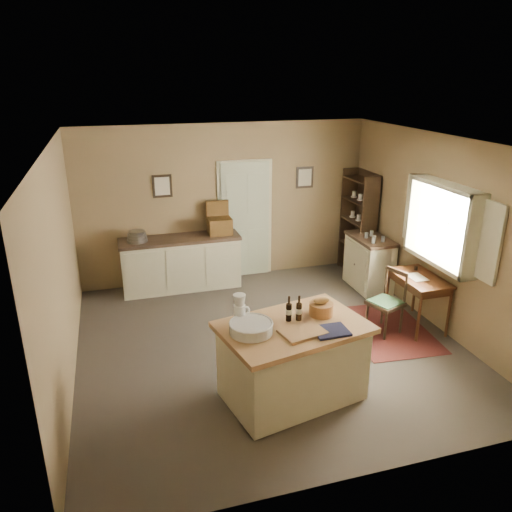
{
  "coord_description": "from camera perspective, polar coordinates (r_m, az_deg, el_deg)",
  "views": [
    {
      "loc": [
        -1.84,
        -5.66,
        3.49
      ],
      "look_at": [
        -0.07,
        0.37,
        1.15
      ],
      "focal_mm": 35.0,
      "sensor_mm": 36.0,
      "label": 1
    }
  ],
  "objects": [
    {
      "name": "work_island",
      "position": [
        5.67,
        4.12,
        -11.69
      ],
      "size": [
        1.74,
        1.32,
        1.2
      ],
      "rotation": [
        0.0,
        0.0,
        0.21
      ],
      "color": "beige",
      "rests_on": "ground"
    },
    {
      "name": "shelving_unit",
      "position": [
        9.1,
        11.82,
        3.63
      ],
      "size": [
        0.32,
        0.84,
        1.86
      ],
      "color": "black",
      "rests_on": "ground"
    },
    {
      "name": "wall_back",
      "position": [
        8.64,
        -3.57,
        6.04
      ],
      "size": [
        5.0,
        0.1,
        2.7
      ],
      "primitive_type": "cube",
      "color": "olive",
      "rests_on": "ground"
    },
    {
      "name": "ceiling",
      "position": [
        6.01,
        1.66,
        12.84
      ],
      "size": [
        5.0,
        5.0,
        0.0
      ],
      "primitive_type": "plane",
      "color": "silver",
      "rests_on": "wall_back"
    },
    {
      "name": "ground",
      "position": [
        6.91,
        1.43,
        -9.96
      ],
      "size": [
        5.0,
        5.0,
        0.0
      ],
      "primitive_type": "plane",
      "color": "brown",
      "rests_on": "ground"
    },
    {
      "name": "right_cabinet",
      "position": [
        8.62,
        12.79,
        -0.71
      ],
      "size": [
        0.53,
        0.94,
        0.99
      ],
      "color": "beige",
      "rests_on": "ground"
    },
    {
      "name": "writing_desk",
      "position": [
        7.43,
        18.13,
        -2.97
      ],
      "size": [
        0.55,
        0.91,
        0.82
      ],
      "color": "#33190C",
      "rests_on": "ground"
    },
    {
      "name": "window",
      "position": [
        7.2,
        20.8,
        3.42
      ],
      "size": [
        0.25,
        1.99,
        1.12
      ],
      "color": "beige",
      "rests_on": "ground"
    },
    {
      "name": "door",
      "position": [
        8.77,
        -1.24,
        4.29
      ],
      "size": [
        0.97,
        0.06,
        2.11
      ],
      "primitive_type": "cube",
      "color": "#B7BF9E",
      "rests_on": "ground"
    },
    {
      "name": "framed_prints",
      "position": [
        8.58,
        -2.27,
        8.5
      ],
      "size": [
        2.82,
        0.02,
        0.38
      ],
      "color": "black",
      "rests_on": "ground"
    },
    {
      "name": "sideboard",
      "position": [
        8.48,
        -8.52,
        -0.6
      ],
      "size": [
        1.99,
        0.57,
        1.18
      ],
      "color": "beige",
      "rests_on": "ground"
    },
    {
      "name": "wall_front",
      "position": [
        4.24,
        12.1,
        -10.42
      ],
      "size": [
        5.0,
        0.1,
        2.7
      ],
      "primitive_type": "cube",
      "color": "olive",
      "rests_on": "ground"
    },
    {
      "name": "wall_left",
      "position": [
        6.09,
        -21.47,
        -1.65
      ],
      "size": [
        0.1,
        5.0,
        2.7
      ],
      "primitive_type": "cube",
      "color": "olive",
      "rests_on": "ground"
    },
    {
      "name": "desk_chair",
      "position": [
        7.22,
        14.57,
        -5.26
      ],
      "size": [
        0.53,
        0.53,
        0.89
      ],
      "primitive_type": null,
      "rotation": [
        0.0,
        0.0,
        0.36
      ],
      "color": "black",
      "rests_on": "ground"
    },
    {
      "name": "wall_right",
      "position": [
        7.45,
        20.19,
        2.43
      ],
      "size": [
        0.1,
        5.0,
        2.7
      ],
      "primitive_type": "cube",
      "color": "olive",
      "rests_on": "ground"
    },
    {
      "name": "rug",
      "position": [
        7.48,
        14.68,
        -8.09
      ],
      "size": [
        1.23,
        1.69,
        0.01
      ],
      "primitive_type": "cube",
      "rotation": [
        0.0,
        0.0,
        -0.08
      ],
      "color": "#4F1B19",
      "rests_on": "ground"
    }
  ]
}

